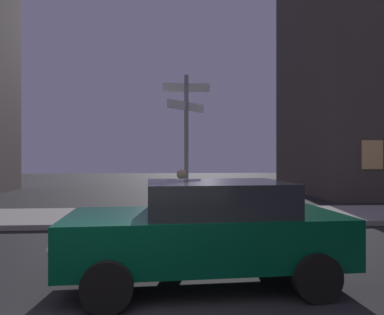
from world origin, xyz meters
The scene contains 5 objects.
sidewalk_kerb centered at (0.00, 7.41, 0.07)m, with size 40.00×3.12×0.14m, color #9E9991.
signpost centered at (1.25, 6.40, 2.53)m, with size 1.32×1.09×4.06m.
car_near_left centered at (1.31, 1.70, 0.81)m, with size 4.22×2.16×1.52m.
cyclist centered at (0.98, 4.43, 0.75)m, with size 1.82×0.34×1.61m.
building_right_block centered at (12.16, 14.77, 8.19)m, with size 8.92×8.29×16.39m.
Camera 1 is at (0.71, -3.66, 1.88)m, focal length 33.59 mm.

